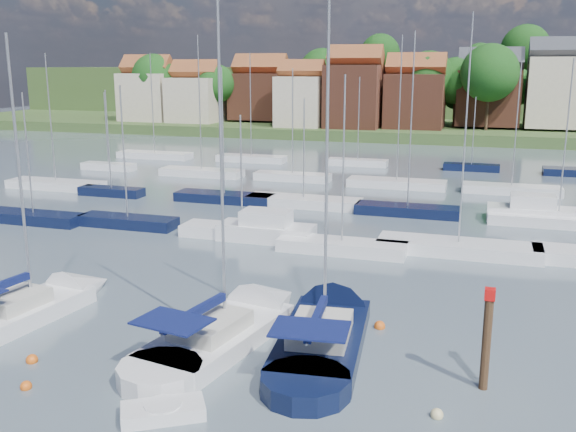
% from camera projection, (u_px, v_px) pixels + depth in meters
% --- Properties ---
extents(ground, '(260.00, 260.00, 0.00)m').
position_uv_depth(ground, '(383.00, 194.00, 63.84)').
color(ground, '#4B5966').
rests_on(ground, ground).
extents(sailboat_left, '(4.42, 11.43, 15.16)m').
position_uv_depth(sailboat_left, '(45.00, 304.00, 33.30)').
color(sailboat_left, silver).
rests_on(sailboat_left, ground).
extents(sailboat_centre, '(5.77, 13.49, 17.70)m').
position_uv_depth(sailboat_centre, '(239.00, 324.00, 30.73)').
color(sailboat_centre, silver).
rests_on(sailboat_centre, ground).
extents(sailboat_navy, '(4.90, 13.81, 18.63)m').
position_uv_depth(sailboat_navy, '(328.00, 325.00, 30.65)').
color(sailboat_navy, black).
rests_on(sailboat_navy, ground).
extents(tender, '(3.26, 2.74, 0.64)m').
position_uv_depth(tender, '(163.00, 411.00, 23.20)').
color(tender, silver).
rests_on(tender, ground).
extents(timber_piling, '(0.40, 0.40, 6.42)m').
position_uv_depth(timber_piling, '(485.00, 362.00, 25.09)').
color(timber_piling, '#4C331E').
rests_on(timber_piling, ground).
extents(buoy_b, '(0.46, 0.46, 0.46)m').
position_uv_depth(buoy_b, '(26.00, 389.00, 25.33)').
color(buoy_b, '#D85914').
rests_on(buoy_b, ground).
extents(buoy_c, '(0.51, 0.51, 0.51)m').
position_uv_depth(buoy_c, '(32.00, 362.00, 27.60)').
color(buoy_c, '#D85914').
rests_on(buoy_c, ground).
extents(buoy_d, '(0.53, 0.53, 0.53)m').
position_uv_depth(buoy_d, '(191.00, 411.00, 23.67)').
color(buoy_d, beige).
rests_on(buoy_d, ground).
extents(buoy_e, '(0.54, 0.54, 0.54)m').
position_uv_depth(buoy_e, '(380.00, 328.00, 31.18)').
color(buoy_e, '#D85914').
rests_on(buoy_e, ground).
extents(buoy_f, '(0.47, 0.47, 0.47)m').
position_uv_depth(buoy_f, '(437.00, 417.00, 23.28)').
color(buoy_f, beige).
rests_on(buoy_f, ground).
extents(buoy_g, '(0.50, 0.50, 0.50)m').
position_uv_depth(buoy_g, '(339.00, 339.00, 29.95)').
color(buoy_g, '#D85914').
rests_on(buoy_g, ground).
extents(marina_field, '(79.62, 41.41, 15.93)m').
position_uv_depth(marina_field, '(395.00, 200.00, 58.68)').
color(marina_field, silver).
rests_on(marina_field, ground).
extents(far_shore_town, '(212.46, 90.00, 22.27)m').
position_uv_depth(far_shore_town, '(458.00, 100.00, 148.19)').
color(far_shore_town, '#3D592C').
rests_on(far_shore_town, ground).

